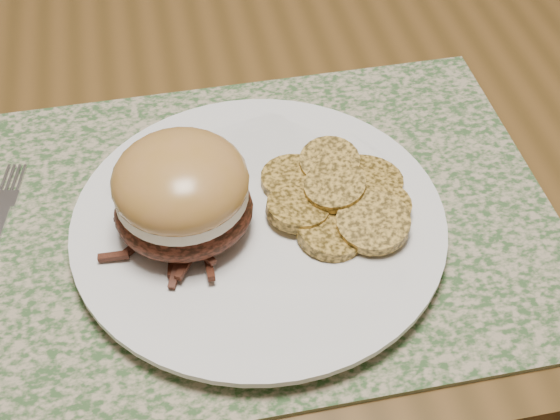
% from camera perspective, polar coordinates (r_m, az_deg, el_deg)
% --- Properties ---
extents(ground, '(3.50, 3.50, 0.00)m').
position_cam_1_polar(ground, '(1.36, -1.68, -14.07)').
color(ground, brown).
rests_on(ground, ground).
extents(dining_table, '(1.50, 0.90, 0.75)m').
position_cam_1_polar(dining_table, '(0.84, -2.68, 8.53)').
color(dining_table, brown).
rests_on(dining_table, ground).
extents(placemat, '(0.45, 0.33, 0.00)m').
position_cam_1_polar(placemat, '(0.60, -1.56, -0.71)').
color(placemat, '#34532A').
rests_on(placemat, dining_table).
extents(dinner_plate, '(0.26, 0.26, 0.02)m').
position_cam_1_polar(dinner_plate, '(0.58, -1.55, -1.14)').
color(dinner_plate, white).
rests_on(dinner_plate, placemat).
extents(pork_sandwich, '(0.11, 0.10, 0.07)m').
position_cam_1_polar(pork_sandwich, '(0.54, -7.20, 1.23)').
color(pork_sandwich, black).
rests_on(pork_sandwich, dinner_plate).
extents(roasted_potatoes, '(0.13, 0.13, 0.03)m').
position_cam_1_polar(roasted_potatoes, '(0.58, 4.39, 0.95)').
color(roasted_potatoes, '#B88C36').
rests_on(roasted_potatoes, dinner_plate).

